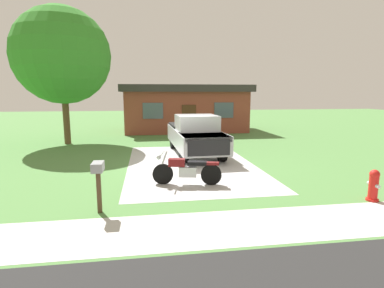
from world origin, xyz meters
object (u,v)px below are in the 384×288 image
Objects in this scene: motorcycle at (186,170)px; neighbor_house at (185,108)px; fire_hydrant at (374,186)px; pickup_truck at (195,134)px; shade_tree at (62,56)px; mailbox at (98,174)px.

neighbor_house is at bearing 83.10° from motorcycle.
motorcycle is 2.52× the size of fire_hydrant.
motorcycle is 5.03m from pickup_truck.
motorcycle is at bearing -102.01° from pickup_truck.
shade_tree is (-10.60, 11.17, 4.52)m from fire_hydrant.
motorcycle is 5.30m from fire_hydrant.
pickup_truck is at bearing -94.21° from neighbor_house.
shade_tree reaches higher than motorcycle.
mailbox is (-2.40, -1.98, 0.51)m from motorcycle.
motorcycle is at bearing -96.90° from neighbor_house.
motorcycle is at bearing 39.48° from mailbox.
motorcycle is 0.38× the size of pickup_truck.
neighbor_house reaches higher than pickup_truck.
shade_tree is at bearing 133.50° from fire_hydrant.
mailbox is at bearing -140.52° from motorcycle.
motorcycle is 1.74× the size of mailbox.
mailbox is at bearing -116.60° from pickup_truck.
motorcycle is at bearing 155.12° from fire_hydrant.
fire_hydrant is 7.24m from mailbox.
shade_tree reaches higher than mailbox.
neighbor_house reaches higher than mailbox.
shade_tree reaches higher than fire_hydrant.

